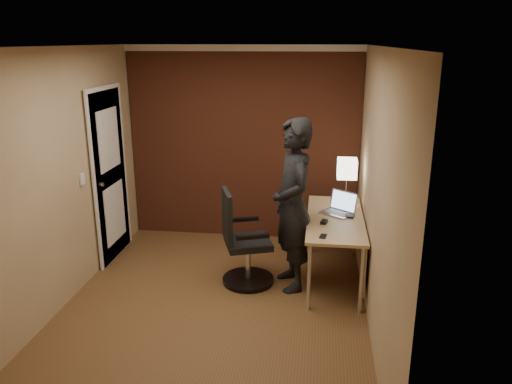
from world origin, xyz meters
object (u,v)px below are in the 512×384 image
Objects in this scene: desk_lamp at (347,169)px; wallet at (349,216)px; laptop at (340,207)px; office_chair at (242,244)px; desk at (342,229)px; mouse at (324,222)px; person at (293,205)px; phone at (323,236)px.

wallet is at bearing -86.31° from desk_lamp.
laptop is 0.41× the size of office_chair.
mouse is at bearing -134.09° from desk.
laptop reaches higher than mouse.
laptop is 0.63m from person.
person reaches higher than mouse.
phone is 0.96m from office_chair.
office_chair is at bearing -107.09° from person.
person is (0.53, 0.02, 0.45)m from office_chair.
person reaches higher than desk_lamp.
office_chair reaches higher than desk.
wallet reaches higher than phone.
phone is 0.11× the size of office_chair.
mouse is 0.37m from person.
office_chair is at bearing -167.30° from wallet.
desk is 1.45× the size of office_chair.
desk is 13.64× the size of wallet.
desk is at bearing 91.35° from person.
person is at bearing -130.34° from desk_lamp.
office_chair is 0.57× the size of person.
wallet is 1.20m from office_chair.
mouse is 0.91× the size of wallet.
desk is 2.80× the size of desk_lamp.
desk_lamp is 1.48m from office_chair.
desk_lamp is 4.65× the size of phone.
person is (-0.57, -0.67, -0.24)m from desk_lamp.
person is at bearing -167.07° from mouse.
wallet reaches higher than desk.
mouse is 0.37m from phone.
mouse is at bearing -115.69° from laptop.
laptop is 4.19× the size of mouse.
phone is 0.67m from wallet.
mouse is 0.05× the size of person.
desk_lamp is 0.48m from laptop.
office_chair is at bearing -147.78° from desk_lamp.
mouse reaches higher than phone.
desk is 0.62m from phone.
laptop reaches higher than desk.
person is (-0.52, -0.20, 0.31)m from desk.
desk_lamp is (0.05, 0.48, 0.55)m from desk.
phone is at bearing 21.17° from person.
office_chair is at bearing -159.85° from laptop.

